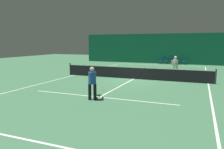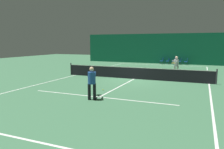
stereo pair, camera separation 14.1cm
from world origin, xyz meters
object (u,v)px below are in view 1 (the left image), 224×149
courtside_chair_4 (185,61)px  tennis_ball (103,90)px  courtside_chair_1 (167,61)px  courtside_chair_0 (161,60)px  tennis_net (134,73)px  player_near (92,81)px  courtside_chair_2 (172,61)px  courtside_chair_3 (179,61)px  player_far (175,65)px

courtside_chair_4 → tennis_ball: (-3.53, -18.27, -0.45)m
courtside_chair_1 → courtside_chair_0: bearing=-90.0°
tennis_net → player_near: player_near is taller
courtside_chair_4 → tennis_ball: size_ratio=12.73×
player_near → courtside_chair_2: size_ratio=2.01×
courtside_chair_2 → tennis_net: bearing=-6.1°
courtside_chair_3 → courtside_chair_4: (0.79, 0.00, 0.00)m
player_far → tennis_ball: (-3.43, -7.57, -0.98)m
courtside_chair_3 → courtside_chair_1: bearing=-90.0°
courtside_chair_0 → tennis_ball: bearing=-1.2°
player_far → courtside_chair_0: player_far is taller
player_near → courtside_chair_0: player_near is taller
courtside_chair_2 → courtside_chair_3: 0.79m
courtside_chair_4 → courtside_chair_1: bearing=-90.0°
courtside_chair_0 → courtside_chair_4: bearing=90.0°
player_near → courtside_chair_1: player_near is taller
courtside_chair_2 → courtside_chair_4: (1.57, 0.00, 0.00)m
tennis_net → courtside_chair_1: tennis_net is taller
courtside_chair_3 → courtside_chair_4: bearing=90.0°
courtside_chair_1 → tennis_ball: courtside_chair_1 is taller
player_near → tennis_ball: player_near is taller
courtside_chair_1 → tennis_net: bearing=-2.8°
courtside_chair_3 → courtside_chair_4: same height
tennis_net → player_near: 7.01m
courtside_chair_2 → tennis_ball: courtside_chair_2 is taller
courtside_chair_1 → courtside_chair_2: 0.79m
player_far → courtside_chair_3: (-0.68, 10.71, -0.53)m
tennis_net → courtside_chair_4: (3.01, 13.48, -0.03)m
player_far → tennis_net: bearing=-39.3°
player_near → courtside_chair_3: (2.34, 20.47, -0.50)m
player_near → courtside_chair_4: size_ratio=2.01×
courtside_chair_1 → player_near: bearing=-2.2°
player_near → tennis_ball: (-0.41, 2.20, -0.95)m
courtside_chair_1 → tennis_ball: size_ratio=12.73×
courtside_chair_1 → courtside_chair_4: same height
tennis_net → courtside_chair_2: (1.44, 13.48, -0.03)m
player_far → courtside_chair_4: 10.72m
player_far → courtside_chair_1: size_ratio=2.07×
courtside_chair_0 → courtside_chair_2: size_ratio=1.00×
courtside_chair_3 → tennis_ball: size_ratio=12.73×
tennis_net → courtside_chair_0: size_ratio=14.29×
courtside_chair_1 → courtside_chair_3: same height
courtside_chair_3 → tennis_net: bearing=-9.4°
courtside_chair_2 → courtside_chair_0: bearing=-90.0°
courtside_chair_1 → courtside_chair_3: (1.57, 0.00, 0.00)m
player_near → courtside_chair_4: bearing=-34.4°
player_near → courtside_chair_2: bearing=-30.0°
courtside_chair_1 → player_far: bearing=11.9°
courtside_chair_0 → tennis_net: bearing=0.6°
player_far → tennis_ball: 8.36m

